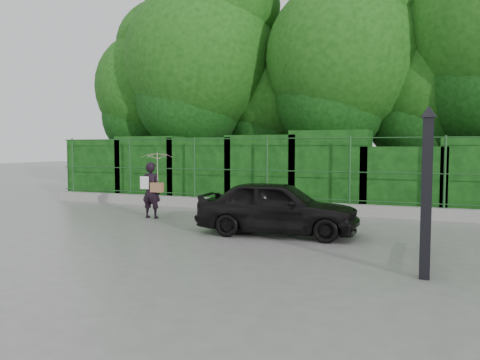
% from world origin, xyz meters
% --- Properties ---
extents(ground, '(80.00, 80.00, 0.00)m').
position_xyz_m(ground, '(0.00, 0.00, 0.00)').
color(ground, gray).
extents(kerb, '(14.00, 0.25, 0.30)m').
position_xyz_m(kerb, '(0.00, 4.50, 0.15)').
color(kerb, '#9E9E99').
rests_on(kerb, ground).
extents(fence, '(14.13, 0.06, 1.80)m').
position_xyz_m(fence, '(0.22, 4.50, 1.20)').
color(fence, '#1D4A20').
rests_on(fence, kerb).
extents(hedge, '(14.20, 1.20, 2.28)m').
position_xyz_m(hedge, '(-0.07, 5.50, 1.05)').
color(hedge, black).
rests_on(hedge, ground).
extents(trees, '(17.10, 6.15, 8.08)m').
position_xyz_m(trees, '(1.14, 7.74, 4.62)').
color(trees, black).
rests_on(trees, ground).
extents(gate, '(0.22, 2.33, 2.36)m').
position_xyz_m(gate, '(4.60, -0.72, 1.19)').
color(gate, black).
rests_on(gate, ground).
extents(woman, '(0.85, 0.87, 1.69)m').
position_xyz_m(woman, '(-1.81, 2.18, 1.11)').
color(woman, black).
rests_on(woman, ground).
extents(car, '(3.40, 1.55, 1.13)m').
position_xyz_m(car, '(1.75, 1.19, 0.57)').
color(car, black).
rests_on(car, ground).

